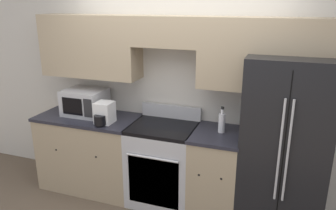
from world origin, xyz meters
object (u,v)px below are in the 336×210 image
Objects in this scene: oven_range at (163,163)px; refrigerator at (284,143)px; bottle at (222,122)px; microwave at (85,102)px.

refrigerator is (1.27, 0.07, 0.42)m from oven_range.
refrigerator is at bearing 2.58° from bottle.
refrigerator is 2.31m from microwave.
bottle is at bearing -177.42° from refrigerator.
microwave reaches higher than oven_range.
oven_range is at bearing -3.35° from microwave.
refrigerator reaches higher than oven_range.
bottle is at bearing -0.73° from microwave.
microwave reaches higher than bottle.
refrigerator reaches higher than bottle.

